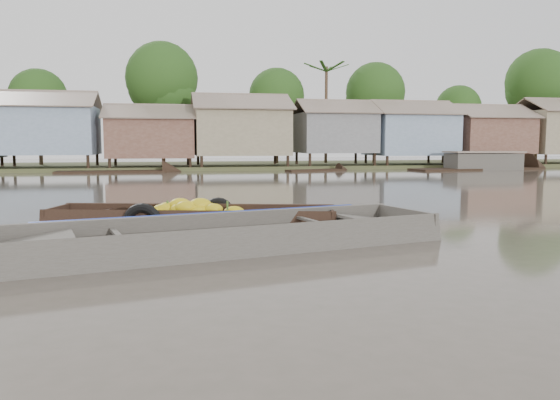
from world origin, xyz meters
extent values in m
plane|color=#4D463B|center=(0.00, 0.00, 0.00)|extent=(120.00, 120.00, 0.00)
cube|color=#384723|center=(0.00, 33.00, 0.00)|extent=(120.00, 12.00, 0.50)
cube|color=#7A8FA8|center=(-10.50, 29.50, 2.70)|extent=(6.20, 5.20, 3.20)
cube|color=brown|center=(-10.50, 28.10, 4.75)|extent=(6.60, 3.02, 1.28)
cube|color=brown|center=(-10.50, 30.90, 4.75)|extent=(6.60, 3.02, 1.28)
cube|color=brown|center=(-3.80, 29.50, 2.20)|extent=(5.80, 4.60, 2.70)
cube|color=brown|center=(-3.80, 28.26, 4.00)|extent=(6.20, 2.67, 1.14)
cube|color=brown|center=(-3.80, 30.74, 4.00)|extent=(6.20, 2.67, 1.14)
cube|color=gray|center=(2.50, 29.50, 2.65)|extent=(6.50, 5.30, 3.30)
cube|color=brown|center=(2.50, 28.07, 4.75)|extent=(6.90, 3.08, 1.31)
cube|color=brown|center=(2.50, 30.93, 4.75)|extent=(6.90, 3.08, 1.31)
cube|color=slate|center=(9.50, 29.50, 2.60)|extent=(5.40, 4.70, 2.90)
cube|color=brown|center=(9.50, 28.23, 4.50)|extent=(5.80, 2.73, 1.17)
cube|color=brown|center=(9.50, 30.77, 4.50)|extent=(5.80, 2.73, 1.17)
cube|color=#7A8FA8|center=(15.50, 29.50, 2.50)|extent=(6.00, 5.00, 3.10)
cube|color=brown|center=(15.50, 28.15, 4.50)|extent=(6.40, 2.90, 1.24)
cube|color=brown|center=(15.50, 30.85, 4.50)|extent=(6.40, 2.90, 1.24)
cube|color=brown|center=(22.00, 29.50, 2.45)|extent=(5.70, 4.90, 2.80)
cube|color=brown|center=(22.00, 28.18, 4.30)|extent=(6.10, 2.85, 1.21)
cube|color=brown|center=(22.00, 30.82, 4.30)|extent=(6.10, 2.85, 1.21)
cube|color=gray|center=(28.50, 29.50, 2.70)|extent=(6.30, 5.10, 3.40)
cube|color=brown|center=(28.50, 30.88, 4.85)|extent=(6.70, 2.96, 1.26)
cylinder|color=#473323|center=(-12.00, 34.00, 2.45)|extent=(0.28, 0.28, 4.90)
sphere|color=#143B12|center=(-12.00, 34.00, 5.25)|extent=(4.20, 4.20, 4.20)
cylinder|color=#473323|center=(-3.00, 33.00, 3.15)|extent=(0.28, 0.28, 6.30)
sphere|color=#143B12|center=(-3.00, 33.00, 6.75)|extent=(5.40, 5.40, 5.40)
cylinder|color=#473323|center=(6.00, 34.00, 2.62)|extent=(0.28, 0.28, 5.25)
sphere|color=#143B12|center=(6.00, 34.00, 5.62)|extent=(4.50, 4.50, 4.50)
cylinder|color=#473323|center=(14.00, 33.00, 2.80)|extent=(0.28, 0.28, 5.60)
sphere|color=#143B12|center=(14.00, 33.00, 6.00)|extent=(4.80, 4.80, 4.80)
cylinder|color=#473323|center=(22.00, 34.00, 2.27)|extent=(0.28, 0.28, 4.55)
sphere|color=#143B12|center=(22.00, 34.00, 4.88)|extent=(3.90, 3.90, 3.90)
cylinder|color=#473323|center=(29.00, 33.00, 3.32)|extent=(0.28, 0.28, 6.65)
sphere|color=#143B12|center=(29.00, 33.00, 7.12)|extent=(5.70, 5.70, 5.70)
cylinder|color=#473323|center=(10.00, 33.50, 4.00)|extent=(0.24, 0.24, 8.00)
cube|color=black|center=(-2.03, 2.56, -0.08)|extent=(6.31, 2.71, 0.08)
cube|color=black|center=(-1.86, 3.21, 0.17)|extent=(6.18, 1.75, 0.59)
cube|color=black|center=(-2.20, 1.90, 0.17)|extent=(6.18, 1.75, 0.59)
cube|color=black|center=(0.97, 1.78, 0.17)|extent=(0.40, 1.35, 0.56)
cube|color=black|center=(0.45, 1.91, 0.24)|extent=(1.34, 1.42, 0.21)
cube|color=black|center=(-5.04, 3.34, 0.17)|extent=(0.40, 1.35, 0.56)
cube|color=black|center=(-4.52, 3.20, 0.24)|extent=(1.34, 1.42, 0.21)
cube|color=black|center=(-3.47, 2.93, 0.29)|extent=(0.43, 1.31, 0.05)
cube|color=black|center=(-0.60, 2.19, 0.29)|extent=(0.43, 1.31, 0.05)
ellipsoid|color=gold|center=(-2.84, 2.43, 0.21)|extent=(0.56, 0.45, 0.30)
ellipsoid|color=gold|center=(-2.30, 2.69, 0.50)|extent=(0.55, 0.44, 0.30)
ellipsoid|color=gold|center=(-1.58, 2.25, 0.44)|extent=(0.45, 0.37, 0.24)
ellipsoid|color=gold|center=(-2.89, 2.56, 0.28)|extent=(0.58, 0.47, 0.31)
ellipsoid|color=gold|center=(-2.71, 2.81, 0.37)|extent=(0.50, 0.40, 0.27)
ellipsoid|color=gold|center=(-3.08, 2.45, 0.16)|extent=(0.46, 0.37, 0.25)
ellipsoid|color=gold|center=(-2.16, 2.82, 0.37)|extent=(0.52, 0.42, 0.28)
ellipsoid|color=gold|center=(-1.89, 2.31, 0.36)|extent=(0.50, 0.41, 0.27)
ellipsoid|color=gold|center=(-1.61, 2.88, 0.27)|extent=(0.48, 0.39, 0.26)
ellipsoid|color=gold|center=(-2.02, 2.17, 0.24)|extent=(0.47, 0.38, 0.25)
ellipsoid|color=gold|center=(-2.18, 2.42, 0.47)|extent=(0.55, 0.44, 0.30)
ellipsoid|color=gold|center=(-3.05, 2.76, 0.19)|extent=(0.45, 0.36, 0.24)
ellipsoid|color=gold|center=(-1.66, 2.86, 0.28)|extent=(0.50, 0.40, 0.27)
ellipsoid|color=gold|center=(-1.09, 1.91, 0.21)|extent=(0.48, 0.39, 0.26)
ellipsoid|color=gold|center=(-2.96, 2.75, 0.28)|extent=(0.58, 0.47, 0.31)
ellipsoid|color=gold|center=(-1.97, 2.65, 0.48)|extent=(0.44, 0.36, 0.24)
ellipsoid|color=gold|center=(-1.66, 2.40, 0.41)|extent=(0.53, 0.43, 0.29)
ellipsoid|color=gold|center=(-2.26, 2.96, 0.37)|extent=(0.46, 0.37, 0.25)
ellipsoid|color=gold|center=(-2.29, 2.53, 0.41)|extent=(0.54, 0.44, 0.29)
ellipsoid|color=gold|center=(-2.89, 2.44, 0.23)|extent=(0.57, 0.46, 0.31)
ellipsoid|color=gold|center=(-2.25, 2.76, 0.38)|extent=(0.51, 0.41, 0.28)
ellipsoid|color=gold|center=(-1.98, 2.43, 0.41)|extent=(0.52, 0.42, 0.28)
ellipsoid|color=gold|center=(-2.05, 2.71, 0.40)|extent=(0.55, 0.44, 0.30)
ellipsoid|color=gold|center=(-2.57, 2.76, 0.40)|extent=(0.58, 0.47, 0.31)
ellipsoid|color=gold|center=(-1.87, 2.48, 0.51)|extent=(0.59, 0.48, 0.32)
ellipsoid|color=gold|center=(-1.10, 2.56, 0.30)|extent=(0.57, 0.46, 0.31)
cylinder|color=#3F6626|center=(-2.58, 2.70, 0.50)|extent=(0.04, 0.04, 0.20)
cylinder|color=#3F6626|center=(-1.82, 2.50, 0.50)|extent=(0.04, 0.04, 0.20)
cylinder|color=#3F6626|center=(-1.27, 2.36, 0.50)|extent=(0.04, 0.04, 0.20)
torus|color=black|center=(-1.41, 3.19, 0.19)|extent=(0.84, 0.40, 0.81)
torus|color=black|center=(-3.10, 2.04, 0.19)|extent=(0.89, 0.41, 0.86)
cube|color=#46413B|center=(-1.51, 0.03, -0.08)|extent=(8.06, 3.47, 0.08)
cube|color=#46413B|center=(-1.74, 0.97, 0.20)|extent=(7.87, 2.03, 0.64)
cube|color=#46413B|center=(-1.29, -0.91, 0.20)|extent=(7.87, 2.03, 0.64)
cube|color=#46413B|center=(2.32, 0.94, 0.20)|extent=(0.51, 1.93, 0.61)
cube|color=#46413B|center=(1.65, 0.79, 0.28)|extent=(1.72, 1.97, 0.25)
cube|color=#46413B|center=(-4.68, -0.72, 0.28)|extent=(1.72, 1.97, 0.25)
cube|color=#46413B|center=(-3.35, -0.40, 0.33)|extent=(0.53, 1.86, 0.05)
cube|color=#46413B|center=(0.32, 0.47, 0.33)|extent=(0.53, 1.86, 0.05)
cube|color=#665E54|center=(-1.51, 0.03, -0.03)|extent=(6.19, 2.89, 0.02)
cube|color=navy|center=(-1.75, 1.03, 0.45)|extent=(6.35, 1.60, 0.16)
torus|color=olive|center=(1.55, 0.43, 0.00)|extent=(0.45, 0.45, 0.06)
torus|color=olive|center=(1.55, 0.43, 0.04)|extent=(0.36, 0.36, 0.06)
cube|color=black|center=(18.55, 25.12, -0.05)|extent=(10.05, 3.56, 0.35)
cube|color=black|center=(6.95, 25.45, -0.05)|extent=(4.19, 2.04, 0.35)
cube|color=black|center=(-6.15, 26.28, -0.05)|extent=(6.81, 1.52, 0.35)
cube|color=black|center=(19.00, 25.00, 0.55)|extent=(5.00, 2.00, 1.20)
camera|label=1|loc=(-2.49, -9.67, 1.88)|focal=35.00mm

